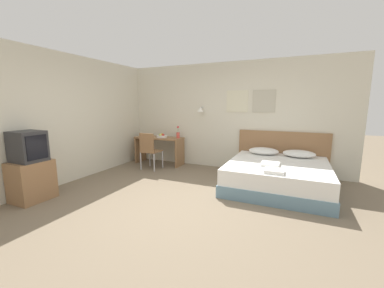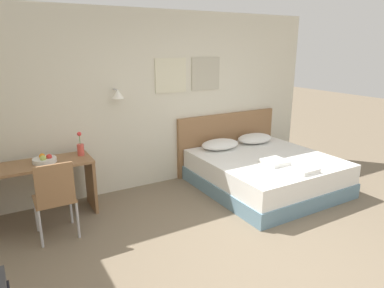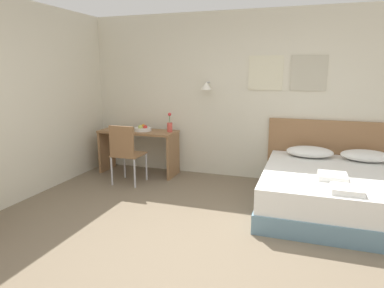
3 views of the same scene
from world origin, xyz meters
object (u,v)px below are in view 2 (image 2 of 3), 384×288
(bed, at_px, (265,173))
(desk, at_px, (39,180))
(pillow_left, at_px, (220,144))
(folded_towel_near_foot, at_px, (274,162))
(headboard, at_px, (227,141))
(folded_towel_mid_bed, at_px, (304,170))
(flower_vase, at_px, (80,148))
(desk_chair, at_px, (55,195))
(pillow_right, at_px, (255,138))
(fruit_bowl, at_px, (45,160))

(bed, xyz_separation_m, desk, (-3.13, 0.69, 0.28))
(pillow_left, height_order, folded_towel_near_foot, pillow_left)
(bed, bearing_deg, folded_towel_near_foot, -110.98)
(bed, bearing_deg, desk, 167.55)
(bed, relative_size, headboard, 0.99)
(folded_towel_mid_bed, xyz_separation_m, flower_vase, (-2.57, 1.49, 0.31))
(folded_towel_mid_bed, relative_size, desk_chair, 0.33)
(pillow_right, height_order, flower_vase, flower_vase)
(desk_chair, bearing_deg, folded_towel_near_foot, -7.13)
(pillow_left, xyz_separation_m, flower_vase, (-2.21, 0.04, 0.27))
(folded_towel_near_foot, distance_m, desk_chair, 2.94)
(pillow_left, relative_size, folded_towel_mid_bed, 2.10)
(pillow_left, distance_m, pillow_right, 0.73)
(bed, height_order, fruit_bowl, fruit_bowl)
(folded_towel_near_foot, relative_size, fruit_bowl, 1.16)
(bed, xyz_separation_m, pillow_left, (-0.37, 0.71, 0.33))
(headboard, height_order, fruit_bowl, headboard)
(folded_towel_near_foot, bearing_deg, bed, 69.02)
(headboard, bearing_deg, folded_towel_near_foot, -94.94)
(headboard, distance_m, flower_vase, 2.61)
(folded_towel_mid_bed, height_order, desk_chair, desk_chair)
(headboard, height_order, pillow_left, headboard)
(flower_vase, bearing_deg, folded_towel_near_foot, -22.99)
(headboard, bearing_deg, pillow_left, -140.43)
(desk, relative_size, flower_vase, 4.09)
(folded_towel_mid_bed, bearing_deg, flower_vase, 149.87)
(desk_chair, bearing_deg, pillow_right, 10.61)
(bed, bearing_deg, flower_vase, 163.75)
(pillow_right, xyz_separation_m, folded_towel_near_foot, (-0.48, -1.00, -0.04))
(bed, xyz_separation_m, pillow_right, (0.37, 0.71, 0.33))
(desk_chair, relative_size, flower_vase, 2.93)
(bed, bearing_deg, pillow_right, 62.59)
(bed, relative_size, folded_towel_near_foot, 5.93)
(folded_towel_near_foot, bearing_deg, desk, 161.90)
(bed, distance_m, folded_towel_mid_bed, 0.80)
(headboard, bearing_deg, folded_towel_mid_bed, -89.99)
(bed, bearing_deg, pillow_left, 117.41)
(bed, bearing_deg, folded_towel_mid_bed, -89.97)
(folded_towel_near_foot, relative_size, desk_chair, 0.35)
(folded_towel_near_foot, distance_m, fruit_bowl, 3.09)
(fruit_bowl, bearing_deg, pillow_right, 0.46)
(bed, distance_m, pillow_right, 0.86)
(bed, bearing_deg, desk_chair, 178.66)
(bed, distance_m, fruit_bowl, 3.15)
(pillow_left, relative_size, flower_vase, 2.05)
(headboard, distance_m, fruit_bowl, 3.06)
(folded_towel_near_foot, xyz_separation_m, desk, (-3.01, 0.98, -0.01))
(desk_chair, bearing_deg, pillow_left, 13.44)
(pillow_right, xyz_separation_m, desk_chair, (-3.40, -0.64, -0.04))
(pillow_right, xyz_separation_m, flower_vase, (-2.94, 0.04, 0.27))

